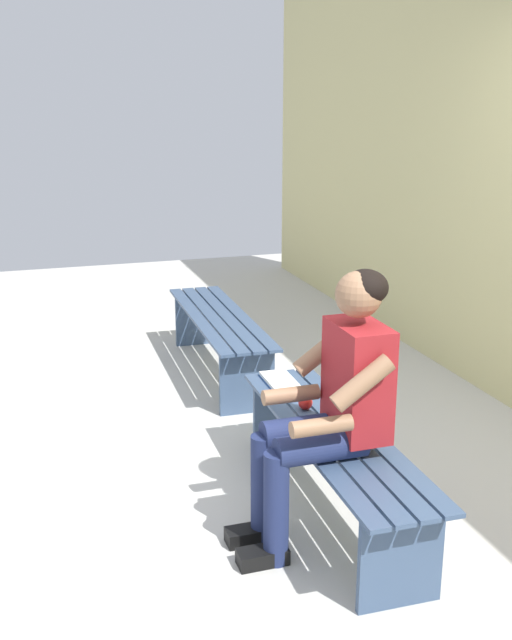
% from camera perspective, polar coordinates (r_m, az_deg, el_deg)
% --- Properties ---
extents(ground_plane, '(10.00, 7.00, 0.04)m').
position_cam_1_polar(ground_plane, '(4.51, -11.72, -9.85)').
color(ground_plane, beige).
extents(bench_near, '(1.68, 0.43, 0.44)m').
position_cam_1_polar(bench_near, '(3.69, 5.70, -9.62)').
color(bench_near, '#384C6B').
rests_on(bench_near, ground).
extents(bench_far, '(1.70, 0.44, 0.44)m').
position_cam_1_polar(bench_far, '(5.48, -2.75, -0.72)').
color(bench_far, '#384C6B').
rests_on(bench_far, ground).
extents(person_seated, '(0.50, 0.69, 1.25)m').
position_cam_1_polar(person_seated, '(3.35, 5.60, -5.88)').
color(person_seated, maroon).
rests_on(person_seated, ground).
extents(apple, '(0.07, 0.07, 0.07)m').
position_cam_1_polar(apple, '(3.85, 3.68, -6.12)').
color(apple, red).
rests_on(apple, bench_near).
extents(book_open, '(0.42, 0.17, 0.02)m').
position_cam_1_polar(book_open, '(4.13, 2.05, -4.83)').
color(book_open, white).
rests_on(book_open, bench_near).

